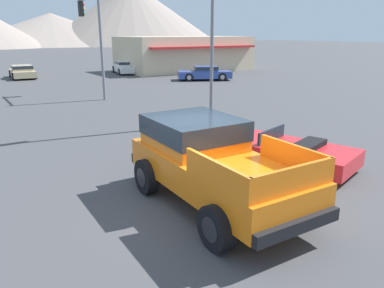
% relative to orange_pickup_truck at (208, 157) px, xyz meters
% --- Properties ---
extents(ground_plane, '(320.00, 320.00, 0.00)m').
position_rel_orange_pickup_truck_xyz_m(ground_plane, '(-0.33, -0.10, -1.08)').
color(ground_plane, '#424244').
extents(orange_pickup_truck, '(2.48, 5.09, 1.89)m').
position_rel_orange_pickup_truck_xyz_m(orange_pickup_truck, '(0.00, 0.00, 0.00)').
color(orange_pickup_truck, orange).
rests_on(orange_pickup_truck, ground_plane).
extents(red_convertible_car, '(2.90, 4.43, 1.04)m').
position_rel_orange_pickup_truck_xyz_m(red_convertible_car, '(3.39, 0.81, -0.66)').
color(red_convertible_car, red).
rests_on(red_convertible_car, ground_plane).
extents(parked_car_white, '(2.59, 4.57, 1.18)m').
position_rel_orange_pickup_truck_xyz_m(parked_car_white, '(10.18, 28.28, -0.47)').
color(parked_car_white, white).
rests_on(parked_car_white, ground_plane).
extents(parked_car_blue, '(4.77, 3.62, 1.16)m').
position_rel_orange_pickup_truck_xyz_m(parked_car_blue, '(13.58, 19.53, -0.48)').
color(parked_car_blue, '#334C9E').
rests_on(parked_car_blue, ground_plane).
extents(parked_car_tan, '(2.14, 4.39, 1.13)m').
position_rel_orange_pickup_truck_xyz_m(parked_car_tan, '(0.94, 29.50, -0.50)').
color(parked_car_tan, tan).
rests_on(parked_car_tan, ground_plane).
extents(traffic_light_main, '(0.38, 3.76, 6.02)m').
position_rel_orange_pickup_truck_xyz_m(traffic_light_main, '(3.00, 16.17, 3.11)').
color(traffic_light_main, slate).
rests_on(traffic_light_main, ground_plane).
extents(storefront_building, '(13.34, 7.87, 3.49)m').
position_rel_orange_pickup_truck_xyz_m(storefront_building, '(16.87, 27.96, 0.67)').
color(storefront_building, beige).
rests_on(storefront_building, ground_plane).
extents(distant_mountain_range, '(152.29, 72.63, 21.32)m').
position_rel_orange_pickup_truck_xyz_m(distant_mountain_range, '(26.57, 126.29, 7.51)').
color(distant_mountain_range, gray).
rests_on(distant_mountain_range, ground_plane).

